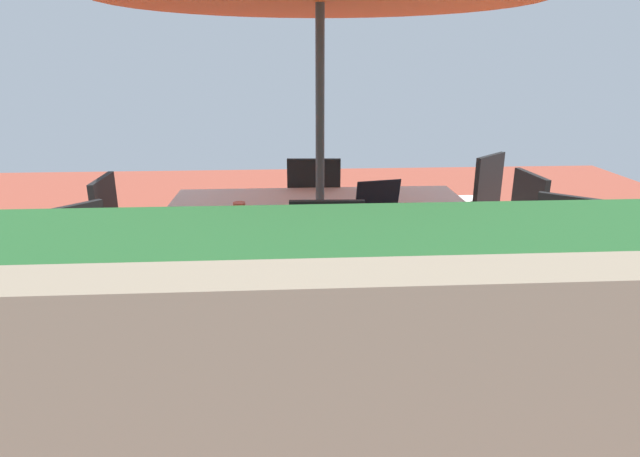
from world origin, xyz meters
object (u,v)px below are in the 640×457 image
at_px(dining_table, 320,214).
at_px(chair_south, 314,205).
at_px(chair_west, 506,232).
at_px(chair_north, 328,279).
at_px(chair_southwest, 471,201).
at_px(laptop, 374,201).
at_px(chair_east, 130,237).
at_px(cup, 239,209).
at_px(chair_northeast, 87,285).
at_px(chair_northwest, 562,272).

bearing_deg(dining_table, chair_south, -89.86).
bearing_deg(chair_west, chair_north, -63.71).
xyz_separation_m(chair_southwest, laptop, (1.01, 0.83, 0.24)).
xyz_separation_m(chair_east, chair_southwest, (-2.75, -0.81, 0.00)).
distance_m(dining_table, chair_south, 0.81).
relative_size(chair_west, cup, 10.02).
height_order(chair_north, chair_east, same).
bearing_deg(dining_table, cup, 16.25).
bearing_deg(chair_southwest, cup, -14.87).
bearing_deg(chair_north, chair_southwest, 51.82).
distance_m(dining_table, chair_southwest, 1.64).
bearing_deg(laptop, chair_northeast, 12.99).
bearing_deg(chair_northwest, chair_east, -158.09).
xyz_separation_m(dining_table, laptop, (-0.39, -0.01, 0.09)).
bearing_deg(chair_southwest, chair_north, 7.44).
height_order(chair_south, laptop, chair_south).
xyz_separation_m(chair_west, chair_southwest, (-0.04, -0.87, 0.00)).
relative_size(laptop, cup, 3.73).
distance_m(chair_northwest, cup, 2.06).
xyz_separation_m(chair_northeast, chair_east, (-0.00, -0.84, 0.00)).
relative_size(chair_northeast, chair_east, 1.00).
bearing_deg(chair_northwest, chair_west, 130.95).
bearing_deg(chair_east, laptop, -90.86).
bearing_deg(cup, chair_south, -119.81).
distance_m(chair_southwest, chair_south, 1.40).
distance_m(chair_west, chair_northwest, 0.76).
xyz_separation_m(chair_northeast, cup, (-0.80, -0.64, 0.24)).
relative_size(chair_north, laptop, 2.69).
distance_m(chair_southwest, cup, 2.21).
distance_m(laptop, cup, 0.95).
height_order(dining_table, chair_southwest, chair_southwest).
xyz_separation_m(chair_southwest, chair_south, (1.40, 0.05, 0.00)).
bearing_deg(chair_southwest, chair_south, -40.21).
xyz_separation_m(chair_west, cup, (1.91, 0.14, 0.24)).
bearing_deg(chair_west, chair_east, -94.64).
bearing_deg(chair_northeast, chair_north, -45.91).
xyz_separation_m(chair_northwest, chair_southwest, (-0.00, -1.62, 0.00)).
height_order(chair_southwest, laptop, chair_southwest).
bearing_deg(chair_north, chair_south, 92.22).
xyz_separation_m(chair_west, chair_northeast, (2.72, 0.78, 0.00)).
bearing_deg(chair_west, chair_southwest, 173.98).
height_order(chair_east, laptop, chair_east).
bearing_deg(chair_east, chair_south, -60.64).
relative_size(chair_northwest, chair_south, 1.00).
distance_m(chair_north, cup, 0.88).
bearing_deg(cup, laptop, -169.53).
bearing_deg(cup, chair_northwest, 162.44).
bearing_deg(chair_southwest, laptop, -2.71).
bearing_deg(chair_east, chair_southwest, -73.70).
height_order(dining_table, chair_northwest, chair_northwest).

